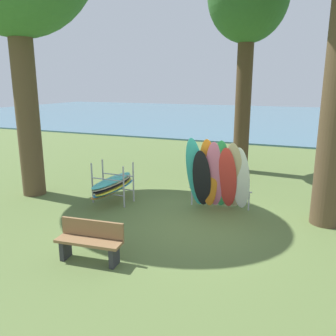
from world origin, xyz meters
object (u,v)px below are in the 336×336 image
tree_mid_behind (248,1)px  park_bench (90,240)px  leaning_board_pile (218,177)px  board_storage_rack (113,185)px

tree_mid_behind → park_bench: (-1.34, -8.84, -6.15)m
tree_mid_behind → leaning_board_pile: 7.50m
park_bench → tree_mid_behind: bearing=81.4°
leaning_board_pile → board_storage_rack: 3.23m
tree_mid_behind → park_bench: 10.85m
leaning_board_pile → park_bench: 4.22m
leaning_board_pile → park_bench: leaning_board_pile is taller
leaning_board_pile → board_storage_rack: bearing=-171.7°
tree_mid_behind → board_storage_rack: tree_mid_behind is taller
leaning_board_pile → board_storage_rack: (-3.17, -0.46, -0.48)m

